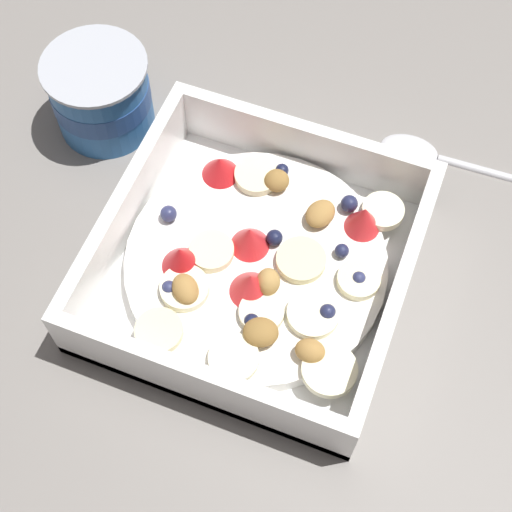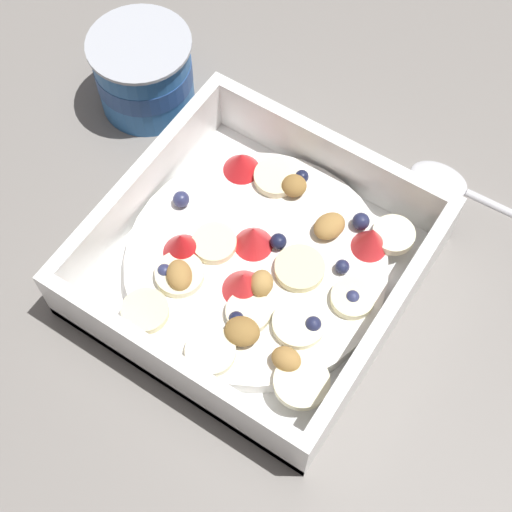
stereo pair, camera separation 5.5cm
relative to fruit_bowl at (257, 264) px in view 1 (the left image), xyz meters
name	(u,v)px [view 1 (the left image)]	position (x,y,z in m)	size (l,w,h in m)	color
ground_plane	(250,261)	(0.01, 0.01, -0.02)	(2.40, 2.40, 0.00)	gray
fruit_bowl	(257,264)	(0.00, 0.00, 0.00)	(0.22, 0.22, 0.06)	white
spoon	(442,156)	(0.15, -0.10, -0.01)	(0.03, 0.17, 0.01)	silver
yogurt_cup	(101,94)	(0.09, 0.17, 0.02)	(0.08, 0.08, 0.07)	#3370B7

